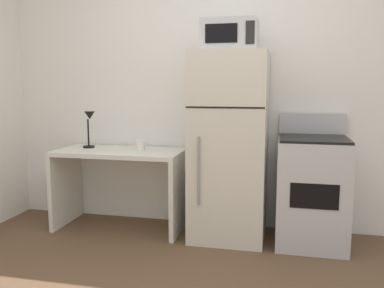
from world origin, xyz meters
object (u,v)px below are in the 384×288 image
at_px(refrigerator, 229,147).
at_px(oven_range, 312,190).
at_px(desk_lamp, 89,123).
at_px(desk, 120,173).
at_px(microwave, 230,36).
at_px(coffee_mug, 141,145).

xyz_separation_m(refrigerator, oven_range, (0.71, 0.00, -0.35)).
bearing_deg(refrigerator, oven_range, 0.16).
bearing_deg(desk_lamp, desk, -10.00).
height_order(desk, refrigerator, refrigerator).
distance_m(microwave, oven_range, 1.48).
xyz_separation_m(coffee_mug, oven_range, (1.54, -0.04, -0.33)).
distance_m(desk_lamp, microwave, 1.57).
bearing_deg(microwave, refrigerator, 90.33).
bearing_deg(microwave, coffee_mug, 175.92).
height_order(desk_lamp, coffee_mug, desk_lamp).
relative_size(coffee_mug, microwave, 0.21).
distance_m(coffee_mug, oven_range, 1.58).
height_order(desk, desk_lamp, desk_lamp).
distance_m(coffee_mug, refrigerator, 0.83).
relative_size(desk_lamp, coffee_mug, 3.72).
bearing_deg(desk_lamp, oven_range, -1.84).
relative_size(refrigerator, oven_range, 1.48).
bearing_deg(coffee_mug, desk, -171.96).
relative_size(desk, oven_range, 1.08).
xyz_separation_m(desk_lamp, microwave, (1.36, -0.09, 0.77)).
xyz_separation_m(refrigerator, microwave, (0.00, -0.02, 0.95)).
distance_m(desk, refrigerator, 1.07).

